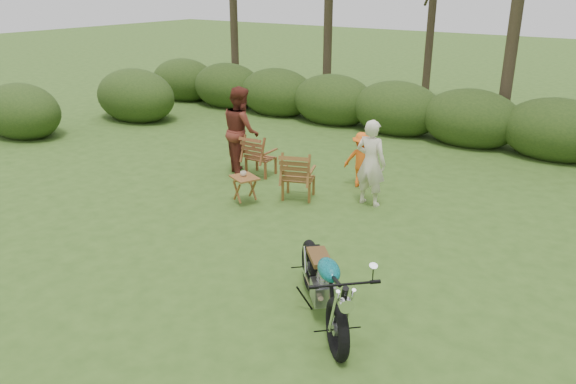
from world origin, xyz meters
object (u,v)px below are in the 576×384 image
Objects in this scene: adult_b at (242,172)px; motorcycle at (322,315)px; lawn_chair_right at (298,198)px; child at (360,186)px; lawn_chair_left at (261,175)px; side_table at (245,190)px; adult_a at (369,204)px; cup at (243,174)px.

motorcycle is at bearing 176.36° from adult_b.
child is at bearing -140.17° from lawn_chair_right.
side_table is at bearing 112.85° from lawn_chair_left.
adult_a reaches higher than motorcycle.
adult_a is at bearing 33.98° from side_table.
adult_b is (-1.21, 1.38, -0.26)m from side_table.
lawn_chair_right is 1.55m from lawn_chair_left.
adult_a is (2.66, -0.18, 0.00)m from lawn_chair_left.
child is (1.32, 2.05, -0.26)m from side_table.
motorcycle is 3.84m from adult_a.
cup reaches higher than lawn_chair_left.
adult_b reaches higher than cup.
side_table is 2.31m from adult_a.
adult_a is at bearing 32.92° from cup.
cup is 2.51m from child.
motorcycle reaches higher than child.
cup is 1.88m from adult_b.
side_table is 4.51× the size of cup.
lawn_chair_left is 1.67m from side_table.
lawn_chair_right is 0.50× the size of adult_b.
lawn_chair_left is at bearing 2.52° from child.
side_table is at bearing -171.30° from motorcycle.
side_table is 0.28× the size of adult_b.
adult_a is at bearing 113.96° from child.
side_table is 0.31m from cup.
cup is (-0.69, -0.78, 0.57)m from lawn_chair_right.
adult_b is at bearing 131.18° from side_table.
lawn_chair_right is 8.08× the size of cup.
child is (-0.58, 0.77, 0.00)m from adult_a.
adult_b is (-1.86, 0.58, 0.00)m from lawn_chair_right.
cup is at bearing 152.71° from side_table.
motorcycle reaches higher than lawn_chair_left.
adult_b reaches higher than child.
motorcycle is 2.21× the size of lawn_chair_right.
motorcycle is 1.12× the size of adult_b.
adult_a is at bearing 171.67° from lawn_chair_left.
lawn_chair_left is (-1.41, 0.66, 0.00)m from lawn_chair_right.
cup is 0.06× the size of adult_b.
lawn_chair_right is 1.34m from adult_a.
motorcycle is at bearing 106.46° from lawn_chair_right.
side_table is (-3.14, 2.35, 0.26)m from motorcycle.
motorcycle is 3.97× the size of side_table.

